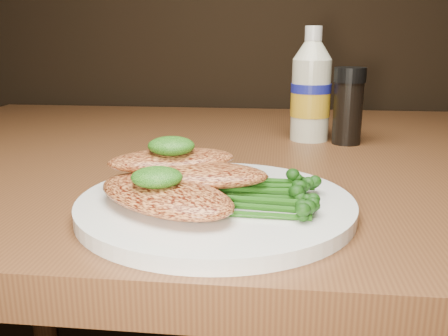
# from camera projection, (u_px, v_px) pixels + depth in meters

# --- Properties ---
(plate) EXTENTS (0.26, 0.26, 0.01)m
(plate) POSITION_uv_depth(u_px,v_px,m) (216.00, 205.00, 0.46)
(plate) COLOR white
(plate) RESTS_ON dining_table
(chicken_front) EXTENTS (0.17, 0.15, 0.02)m
(chicken_front) POSITION_uv_depth(u_px,v_px,m) (165.00, 195.00, 0.43)
(chicken_front) COLOR #DA8345
(chicken_front) RESTS_ON plate
(chicken_mid) EXTENTS (0.13, 0.07, 0.02)m
(chicken_mid) POSITION_uv_depth(u_px,v_px,m) (199.00, 174.00, 0.47)
(chicken_mid) COLOR #DA8345
(chicken_mid) RESTS_ON plate
(chicken_back) EXTENTS (0.14, 0.11, 0.02)m
(chicken_back) POSITION_uv_depth(u_px,v_px,m) (172.00, 160.00, 0.49)
(chicken_back) COLOR #DA8345
(chicken_back) RESTS_ON plate
(pesto_front) EXTENTS (0.05, 0.04, 0.02)m
(pesto_front) POSITION_uv_depth(u_px,v_px,m) (157.00, 177.00, 0.42)
(pesto_front) COLOR #083407
(pesto_front) RESTS_ON chicken_front
(pesto_back) EXTENTS (0.06, 0.05, 0.02)m
(pesto_back) POSITION_uv_depth(u_px,v_px,m) (171.00, 146.00, 0.48)
(pesto_back) COLOR #083407
(pesto_back) RESTS_ON chicken_back
(broccolini_bundle) EXTENTS (0.12, 0.10, 0.02)m
(broccolini_bundle) POSITION_uv_depth(u_px,v_px,m) (263.00, 191.00, 0.45)
(broccolini_bundle) COLOR #1D5011
(broccolini_bundle) RESTS_ON plate
(mayo_bottle) EXTENTS (0.07, 0.07, 0.17)m
(mayo_bottle) POSITION_uv_depth(u_px,v_px,m) (311.00, 84.00, 0.75)
(mayo_bottle) COLOR beige
(mayo_bottle) RESTS_ON dining_table
(pepper_grinder) EXTENTS (0.05, 0.05, 0.11)m
(pepper_grinder) POSITION_uv_depth(u_px,v_px,m) (348.00, 106.00, 0.73)
(pepper_grinder) COLOR black
(pepper_grinder) RESTS_ON dining_table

